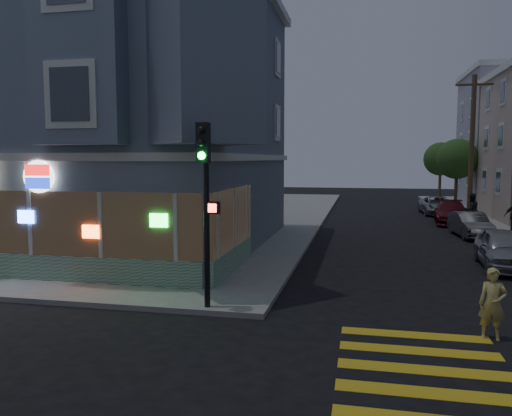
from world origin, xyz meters
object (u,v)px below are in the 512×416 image
(utility_pole, at_px, (472,145))
(parked_car_c, at_px, (451,213))
(street_tree_near, at_px, (457,159))
(running_child, at_px, (493,304))
(traffic_signal, at_px, (206,184))
(pedestrian_a, at_px, (471,210))
(street_tree_far, at_px, (441,159))
(parked_car_a, at_px, (505,249))
(parked_car_b, at_px, (471,225))
(parked_car_d, at_px, (438,206))

(utility_pole, bearing_deg, parked_car_c, -128.50)
(utility_pole, xyz_separation_m, street_tree_near, (0.20, 6.00, -0.86))
(utility_pole, xyz_separation_m, running_child, (-3.87, -22.23, -4.01))
(parked_car_c, distance_m, traffic_signal, 22.28)
(utility_pole, distance_m, pedestrian_a, 5.54)
(street_tree_far, distance_m, parked_car_a, 28.72)
(traffic_signal, bearing_deg, parked_car_c, 67.70)
(street_tree_far, xyz_separation_m, parked_car_b, (-1.50, -21.00, -3.31))
(utility_pole, height_order, parked_car_c, utility_pole)
(pedestrian_a, distance_m, traffic_signal, 20.42)
(running_child, bearing_deg, parked_car_b, 90.02)
(street_tree_far, distance_m, pedestrian_a, 18.30)
(street_tree_near, relative_size, street_tree_far, 1.00)
(traffic_signal, bearing_deg, street_tree_far, 75.55)
(utility_pole, xyz_separation_m, parked_car_c, (-1.35, -1.69, -4.11))
(pedestrian_a, height_order, parked_car_b, pedestrian_a)
(street_tree_near, bearing_deg, parked_car_a, -95.12)
(pedestrian_a, height_order, parked_car_d, pedestrian_a)
(parked_car_a, bearing_deg, parked_car_c, 92.31)
(street_tree_far, xyz_separation_m, traffic_signal, (-10.72, -35.82, -0.61))
(utility_pole, height_order, parked_car_b, utility_pole)
(utility_pole, distance_m, street_tree_near, 6.06)
(street_tree_far, distance_m, parked_car_d, 11.11)
(parked_car_b, bearing_deg, pedestrian_a, 73.17)
(street_tree_far, relative_size, running_child, 3.36)
(street_tree_near, xyz_separation_m, parked_car_a, (-1.83, -20.48, -3.22))
(utility_pole, height_order, traffic_signal, utility_pole)
(running_child, distance_m, traffic_signal, 7.13)
(parked_car_b, distance_m, parked_car_d, 10.51)
(utility_pole, bearing_deg, street_tree_near, 88.09)
(street_tree_near, xyz_separation_m, traffic_signal, (-10.72, -27.82, -0.61))
(parked_car_a, bearing_deg, traffic_signal, -136.85)
(parked_car_a, relative_size, traffic_signal, 0.89)
(utility_pole, bearing_deg, running_child, -99.87)
(parked_car_a, bearing_deg, street_tree_near, 88.48)
(running_child, bearing_deg, street_tree_far, 93.19)
(pedestrian_a, bearing_deg, parked_car_b, 59.08)
(pedestrian_a, bearing_deg, street_tree_far, -112.25)
(parked_car_a, height_order, parked_car_b, parked_car_a)
(street_tree_far, xyz_separation_m, pedestrian_a, (-0.90, -18.06, -2.84))
(utility_pole, relative_size, street_tree_far, 1.70)
(parked_car_a, distance_m, parked_car_b, 7.48)
(street_tree_far, distance_m, parked_car_b, 21.31)
(utility_pole, xyz_separation_m, street_tree_far, (0.20, 14.00, -0.86))
(utility_pole, height_order, street_tree_near, utility_pole)
(utility_pole, bearing_deg, parked_car_b, -100.52)
(street_tree_far, bearing_deg, pedestrian_a, -92.85)
(parked_car_a, bearing_deg, utility_pole, 87.16)
(street_tree_far, bearing_deg, traffic_signal, -106.67)
(street_tree_far, height_order, parked_car_a, street_tree_far)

